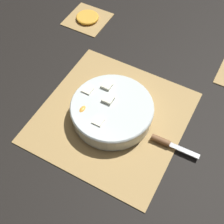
# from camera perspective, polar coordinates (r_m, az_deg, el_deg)

# --- Properties ---
(ground_plane) EXTENTS (6.00, 6.00, 0.00)m
(ground_plane) POSITION_cam_1_polar(r_m,az_deg,el_deg) (0.93, 0.00, -0.97)
(ground_plane) COLOR black
(bamboo_mat_center) EXTENTS (0.43, 0.42, 0.01)m
(bamboo_mat_center) POSITION_cam_1_polar(r_m,az_deg,el_deg) (0.93, 0.00, -0.86)
(bamboo_mat_center) COLOR #A8844C
(bamboo_mat_center) RESTS_ON ground_plane
(coaster_mat_far_right) EXTENTS (0.15, 0.15, 0.01)m
(coaster_mat_far_right) POSITION_cam_1_polar(r_m,az_deg,el_deg) (1.24, -4.50, 16.60)
(coaster_mat_far_right) COLOR #A8844C
(coaster_mat_far_right) RESTS_ON ground_plane
(fruit_salad_bowl) EXTENTS (0.24, 0.24, 0.06)m
(fruit_salad_bowl) POSITION_cam_1_polar(r_m,az_deg,el_deg) (0.90, 0.01, 0.41)
(fruit_salad_bowl) COLOR silver
(fruit_salad_bowl) RESTS_ON bamboo_mat_center
(paring_knife) EXTENTS (0.02, 0.14, 0.02)m
(paring_knife) POSITION_cam_1_polar(r_m,az_deg,el_deg) (0.88, 9.35, -5.33)
(paring_knife) COLOR silver
(paring_knife) RESTS_ON bamboo_mat_center
(orange_slice_whole) EXTENTS (0.09, 0.09, 0.01)m
(orange_slice_whole) POSITION_cam_1_polar(r_m,az_deg,el_deg) (1.24, -4.52, 16.89)
(orange_slice_whole) COLOR #F9A338
(orange_slice_whole) RESTS_ON coaster_mat_far_right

